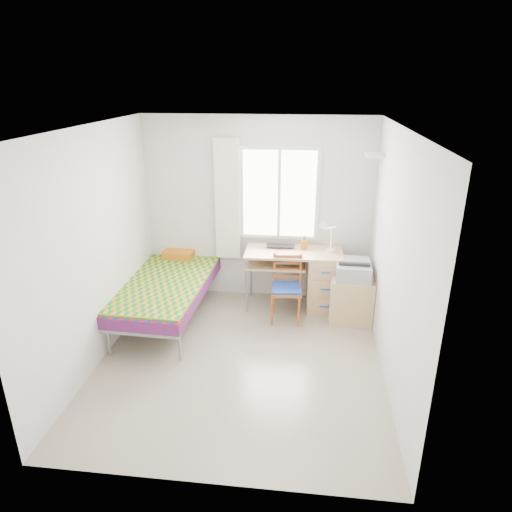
{
  "coord_description": "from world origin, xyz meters",
  "views": [
    {
      "loc": [
        0.7,
        -4.43,
        3.04
      ],
      "look_at": [
        0.11,
        0.55,
        1.08
      ],
      "focal_mm": 32.0,
      "sensor_mm": 36.0,
      "label": 1
    }
  ],
  "objects_px": {
    "bed": "(170,283)",
    "desk": "(319,278)",
    "chair": "(287,284)",
    "printer": "(353,269)",
    "cabinet": "(351,298)"
  },
  "relations": [
    {
      "from": "desk",
      "to": "bed",
      "type": "bearing_deg",
      "value": -169.34
    },
    {
      "from": "bed",
      "to": "chair",
      "type": "height_order",
      "value": "bed"
    },
    {
      "from": "desk",
      "to": "printer",
      "type": "distance_m",
      "value": 0.57
    },
    {
      "from": "chair",
      "to": "printer",
      "type": "height_order",
      "value": "chair"
    },
    {
      "from": "chair",
      "to": "printer",
      "type": "relative_size",
      "value": 1.73
    },
    {
      "from": "desk",
      "to": "printer",
      "type": "relative_size",
      "value": 2.59
    },
    {
      "from": "cabinet",
      "to": "printer",
      "type": "bearing_deg",
      "value": 110.21
    },
    {
      "from": "bed",
      "to": "chair",
      "type": "xyz_separation_m",
      "value": [
        1.59,
        0.06,
        0.04
      ]
    },
    {
      "from": "bed",
      "to": "desk",
      "type": "relative_size",
      "value": 1.68
    },
    {
      "from": "desk",
      "to": "cabinet",
      "type": "relative_size",
      "value": 2.21
    },
    {
      "from": "printer",
      "to": "desk",
      "type": "bearing_deg",
      "value": 147.83
    },
    {
      "from": "desk",
      "to": "chair",
      "type": "height_order",
      "value": "chair"
    },
    {
      "from": "chair",
      "to": "printer",
      "type": "xyz_separation_m",
      "value": [
        0.85,
        0.09,
        0.21
      ]
    },
    {
      "from": "chair",
      "to": "printer",
      "type": "distance_m",
      "value": 0.88
    },
    {
      "from": "bed",
      "to": "printer",
      "type": "bearing_deg",
      "value": 6.04
    }
  ]
}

